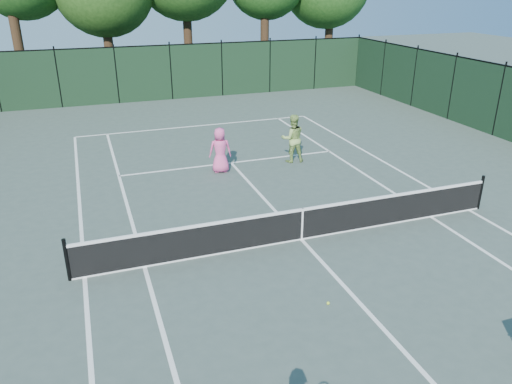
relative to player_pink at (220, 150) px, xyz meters
name	(u,v)px	position (x,y,z in m)	size (l,w,h in m)	color
ground	(301,239)	(0.62, -5.63, -0.81)	(90.00, 90.00, 0.00)	#425048
sideline_doubles_left	(85,277)	(-4.86, -5.63, -0.81)	(0.10, 23.77, 0.01)	white
sideline_doubles_right	(469,210)	(6.11, -5.63, -0.81)	(0.10, 23.77, 0.01)	white
sideline_singles_left	(145,267)	(-3.49, -5.63, -0.81)	(0.10, 23.77, 0.01)	white
sideline_singles_right	(431,217)	(4.74, -5.63, -0.81)	(0.10, 23.77, 0.01)	white
baseline_far	(197,126)	(0.62, 6.26, -0.81)	(10.97, 0.10, 0.01)	white
service_line_far	(231,163)	(0.62, 0.77, -0.81)	(8.23, 0.10, 0.01)	white
center_service_line	(301,239)	(0.62, -5.63, -0.81)	(0.10, 12.80, 0.01)	white
tennis_net	(302,223)	(0.62, -5.63, -0.33)	(11.69, 0.09, 1.06)	black
fence_far	(171,73)	(0.62, 12.37, 0.69)	(24.00, 0.05, 3.00)	black
player_pink	(220,150)	(0.00, 0.00, 0.00)	(0.87, 0.64, 1.62)	#EB5397
player_green	(293,138)	(2.85, 0.16, 0.10)	(0.96, 0.79, 1.81)	#95B65B
loose_ball_midcourt	(328,303)	(-0.04, -8.45, -0.78)	(0.07, 0.07, 0.07)	#CDEE30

